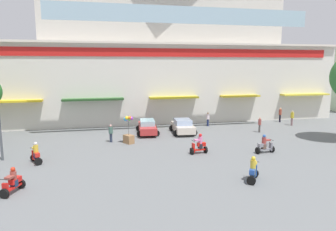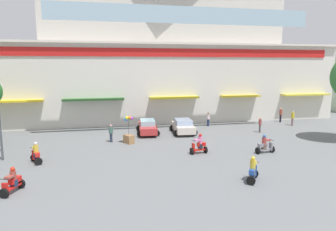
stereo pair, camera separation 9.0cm
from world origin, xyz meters
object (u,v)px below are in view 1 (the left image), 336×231
at_px(parked_car_0, 147,127).
at_px(scooter_rider_6, 253,171).
at_px(pedestrian_1, 208,118).
at_px(pedestrian_2, 280,114).
at_px(pedestrian_4, 292,117).
at_px(scooter_rider_7, 265,145).
at_px(parked_car_1, 183,126).
at_px(scooter_rider_5, 199,145).
at_px(balloon_vendor_cart, 128,133).
at_px(pedestrian_3, 111,132).
at_px(pedestrian_0, 260,124).
at_px(scooter_rider_0, 36,154).
at_px(scooter_rider_9, 13,183).

distance_m(parked_car_0, scooter_rider_6, 14.61).
xyz_separation_m(pedestrian_1, pedestrian_2, (9.28, 0.39, 0.14)).
distance_m(scooter_rider_6, pedestrian_4, 19.24).
relative_size(scooter_rider_7, pedestrian_4, 0.92).
bearing_deg(parked_car_0, parked_car_1, -8.79).
relative_size(parked_car_0, pedestrian_2, 2.56).
xyz_separation_m(scooter_rider_5, balloon_vendor_cart, (-5.04, 4.36, 0.31)).
height_order(parked_car_1, scooter_rider_5, scooter_rider_5).
xyz_separation_m(scooter_rider_5, pedestrian_3, (-6.54, 5.14, 0.24)).
xyz_separation_m(pedestrian_2, pedestrian_4, (0.16, -2.15, -0.06)).
height_order(scooter_rider_6, scooter_rider_7, scooter_rider_6).
relative_size(parked_car_1, scooter_rider_6, 2.67).
bearing_deg(scooter_rider_6, parked_car_0, 106.63).
height_order(pedestrian_4, balloon_vendor_cart, balloon_vendor_cart).
height_order(pedestrian_0, pedestrian_4, pedestrian_4).
height_order(parked_car_0, pedestrian_3, pedestrian_3).
xyz_separation_m(parked_car_1, scooter_rider_0, (-12.52, -7.11, -0.08)).
height_order(scooter_rider_5, scooter_rider_6, scooter_rider_5).
bearing_deg(scooter_rider_5, pedestrian_0, 35.39).
relative_size(pedestrian_0, pedestrian_1, 1.00).
bearing_deg(scooter_rider_7, scooter_rider_6, -125.58).
bearing_deg(pedestrian_3, parked_car_0, 36.33).
distance_m(pedestrian_2, pedestrian_3, 20.92).
height_order(scooter_rider_9, pedestrian_3, pedestrian_3).
relative_size(scooter_rider_0, scooter_rider_9, 0.99).
relative_size(scooter_rider_0, balloon_vendor_cart, 0.63).
bearing_deg(pedestrian_1, pedestrian_4, -10.58).
distance_m(parked_car_1, scooter_rider_5, 7.33).
relative_size(pedestrian_2, pedestrian_4, 1.04).
bearing_deg(parked_car_0, balloon_vendor_cart, -122.00).
bearing_deg(scooter_rider_0, pedestrian_0, 15.93).
distance_m(pedestrian_0, pedestrian_2, 7.02).
relative_size(parked_car_0, scooter_rider_5, 2.82).
height_order(pedestrian_1, pedestrian_3, pedestrian_3).
height_order(scooter_rider_7, scooter_rider_9, scooter_rider_7).
bearing_deg(scooter_rider_7, scooter_rider_0, 176.19).
bearing_deg(parked_car_1, pedestrian_0, -9.75).
bearing_deg(parked_car_1, balloon_vendor_cart, -152.72).
distance_m(pedestrian_3, pedestrian_4, 20.61).
relative_size(scooter_rider_7, pedestrian_1, 0.99).
bearing_deg(scooter_rider_0, pedestrian_4, 17.91).
height_order(pedestrian_3, pedestrian_4, pedestrian_4).
bearing_deg(pedestrian_1, scooter_rider_9, -137.25).
relative_size(scooter_rider_0, pedestrian_3, 0.97).
height_order(scooter_rider_7, balloon_vendor_cart, balloon_vendor_cart).
bearing_deg(scooter_rider_0, pedestrian_2, 22.27).
height_order(scooter_rider_9, pedestrian_0, pedestrian_0).
bearing_deg(pedestrian_2, pedestrian_3, -164.79).
bearing_deg(pedestrian_0, balloon_vendor_cart, -173.17).
distance_m(scooter_rider_6, scooter_rider_9, 13.43).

